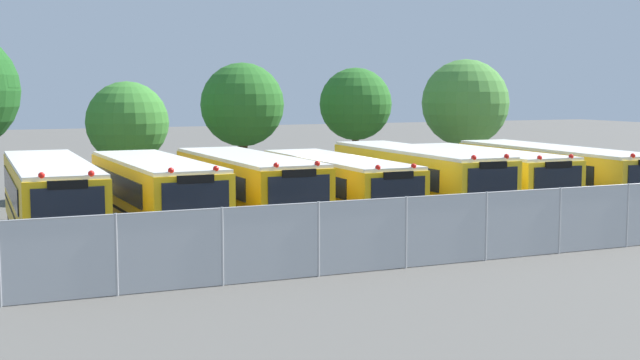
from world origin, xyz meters
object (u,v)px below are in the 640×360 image
(school_bus_5, at_px, (483,177))
(tree_1, at_px, (130,123))
(school_bus_2, at_px, (247,188))
(school_bus_3, at_px, (337,186))
(school_bus_1, at_px, (155,194))
(school_bus_4, at_px, (416,179))
(school_bus_6, at_px, (554,173))
(tree_4, at_px, (463,101))
(school_bus_0, at_px, (50,197))
(tree_2, at_px, (241,103))
(tree_3, at_px, (354,102))

(school_bus_5, xyz_separation_m, tree_1, (-12.10, 10.26, 2.03))
(school_bus_2, bearing_deg, school_bus_3, 176.19)
(school_bus_1, xyz_separation_m, school_bus_3, (6.89, 0.27, -0.09))
(school_bus_4, xyz_separation_m, school_bus_6, (6.80, 0.22, -0.07))
(school_bus_5, xyz_separation_m, tree_4, (6.16, 11.03, 2.87))
(school_bus_0, xyz_separation_m, school_bus_6, (20.44, 0.08, -0.06))
(school_bus_0, height_order, tree_4, tree_4)
(school_bus_0, bearing_deg, tree_4, -152.69)
(school_bus_2, xyz_separation_m, school_bus_4, (6.86, -0.20, 0.03))
(school_bus_1, xyz_separation_m, school_bus_5, (13.51, 0.43, -0.06))
(tree_4, bearing_deg, school_bus_2, -145.89)
(school_bus_5, bearing_deg, tree_2, -58.65)
(school_bus_5, relative_size, tree_4, 1.44)
(tree_1, xyz_separation_m, tree_2, (5.51, 0.63, 0.85))
(school_bus_3, xyz_separation_m, tree_1, (-5.48, 10.42, 2.06))
(school_bus_2, xyz_separation_m, school_bus_5, (10.08, -0.02, -0.05))
(school_bus_2, relative_size, tree_4, 1.48)
(school_bus_0, height_order, tree_2, tree_2)
(school_bus_5, bearing_deg, school_bus_2, 0.02)
(school_bus_0, bearing_deg, tree_2, -131.57)
(school_bus_2, xyz_separation_m, school_bus_3, (3.46, -0.18, -0.09))
(tree_3, bearing_deg, school_bus_1, -139.33)
(school_bus_1, distance_m, tree_1, 10.96)
(school_bus_4, bearing_deg, school_bus_0, 0.50)
(school_bus_4, xyz_separation_m, tree_1, (-8.88, 10.44, 1.94))
(school_bus_2, relative_size, school_bus_3, 0.99)
(school_bus_4, distance_m, tree_3, 11.50)
(school_bus_1, xyz_separation_m, school_bus_2, (3.43, 0.45, -0.00))
(school_bus_3, bearing_deg, tree_2, -89.51)
(school_bus_6, distance_m, tree_1, 18.82)
(tree_3, bearing_deg, school_bus_2, -131.70)
(school_bus_0, height_order, school_bus_1, school_bus_0)
(school_bus_3, xyz_separation_m, school_bus_6, (10.19, 0.21, 0.05))
(school_bus_6, xyz_separation_m, tree_4, (2.59, 10.98, 2.86))
(school_bus_5, bearing_deg, tree_4, -119.06)
(tree_4, bearing_deg, school_bus_0, -154.35)
(school_bus_0, bearing_deg, tree_1, -113.17)
(school_bus_1, bearing_deg, tree_2, -122.48)
(school_bus_4, bearing_deg, school_bus_6, -177.09)
(school_bus_5, height_order, school_bus_6, school_bus_6)
(tree_3, relative_size, tree_4, 0.92)
(school_bus_0, relative_size, school_bus_6, 0.97)
(school_bus_0, xyz_separation_m, school_bus_4, (13.64, -0.14, 0.01))
(tree_3, xyz_separation_m, tree_4, (6.76, 0.35, -0.01))
(school_bus_3, bearing_deg, tree_1, -61.64)
(school_bus_0, xyz_separation_m, tree_2, (10.27, 10.92, 2.81))
(school_bus_0, distance_m, school_bus_5, 16.86)
(school_bus_1, distance_m, tree_3, 17.26)
(tree_3, bearing_deg, tree_1, -177.96)
(school_bus_2, bearing_deg, school_bus_6, 179.32)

